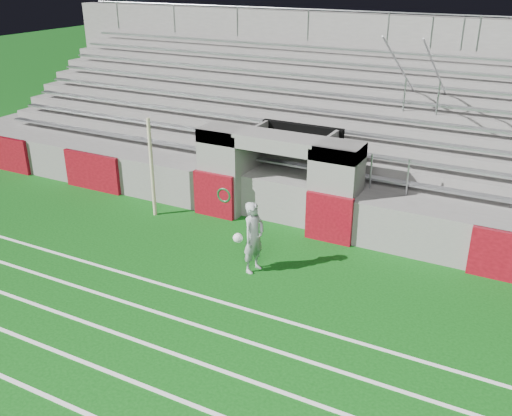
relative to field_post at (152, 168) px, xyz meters
The scene contains 6 objects.
ground 4.35m from the field_post, 32.79° to the right, with size 90.00×90.00×0.00m, color #0B440E.
field_post is the anchor object (origin of this frame).
field_markings 8.13m from the field_post, 64.53° to the right, with size 28.00×8.09×0.01m.
stadium_structure 6.70m from the field_post, 59.15° to the left, with size 26.00×8.48×5.42m.
goalkeeper_with_ball 4.52m from the field_post, 20.98° to the right, with size 0.70×0.72×1.80m.
hose_coil 2.26m from the field_post, 19.39° to the left, with size 0.51×0.14×0.51m.
Camera 1 is at (6.50, -10.24, 6.98)m, focal length 40.00 mm.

